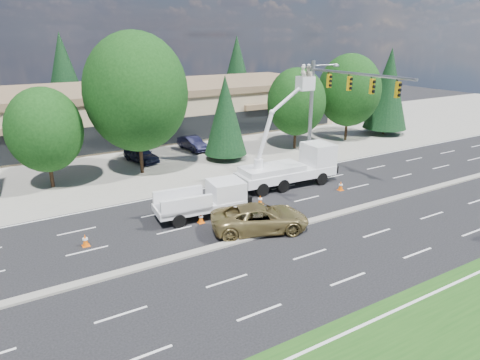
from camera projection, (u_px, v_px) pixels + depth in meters
ground at (275, 232)px, 25.09m from camera, size 140.00×140.00×0.00m
concrete_apron at (156, 154)px, 41.36m from camera, size 140.00×22.00×0.01m
road_median at (275, 231)px, 25.07m from camera, size 120.00×0.55×0.12m
strip_mall at (123, 110)px, 48.57m from camera, size 50.40×15.40×5.50m
tree_front_c at (45, 130)px, 31.04m from camera, size 5.42×5.42×7.52m
tree_front_d at (136, 92)px, 33.70m from camera, size 8.19×8.19×11.37m
tree_front_e at (225, 115)px, 38.39m from camera, size 3.89×3.89×7.66m
tree_front_f at (296, 102)px, 42.07m from camera, size 5.78×5.78×8.01m
tree_front_g at (349, 90)px, 45.24m from camera, size 6.62×6.62×9.19m
tree_front_h at (388, 89)px, 48.21m from camera, size 4.90×4.90×9.66m
tree_back_b at (64, 74)px, 55.36m from camera, size 5.78×5.78×11.39m
tree_back_c at (166, 76)px, 62.42m from camera, size 4.93×4.93×9.71m
tree_back_d at (237, 69)px, 68.02m from camera, size 5.54×5.54×10.92m
signal_mast at (329, 100)px, 33.72m from camera, size 2.76×10.16×9.00m
utility_pickup at (206, 203)px, 27.02m from camera, size 5.83×2.67×2.17m
bucket_truck at (293, 161)px, 32.40m from camera, size 7.95×2.88×8.99m
traffic_cone_a at (85, 240)px, 23.29m from camera, size 0.40×0.40×0.70m
traffic_cone_b at (201, 218)px, 26.18m from camera, size 0.40×0.40×0.70m
traffic_cone_c at (260, 200)px, 28.97m from camera, size 0.40×0.40×0.70m
traffic_cone_d at (341, 186)px, 31.69m from camera, size 0.40×0.40×0.70m
minivan at (260, 218)px, 25.00m from camera, size 6.28×4.40×1.59m
parked_car_west at (141, 154)px, 38.71m from camera, size 2.55×4.43×1.42m
parked_car_east at (193, 143)px, 42.71m from camera, size 1.74×4.21×1.36m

